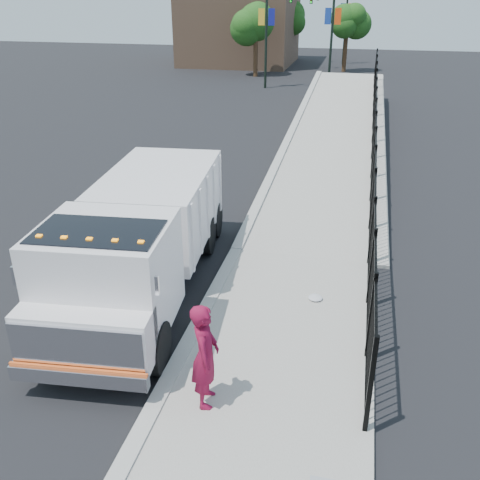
# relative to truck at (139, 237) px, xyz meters

# --- Properties ---
(ground) EXTENTS (120.00, 120.00, 0.00)m
(ground) POSITION_rel_truck_xyz_m (1.67, -1.40, -1.51)
(ground) COLOR black
(ground) RESTS_ON ground
(sidewalk) EXTENTS (3.55, 12.00, 0.12)m
(sidewalk) POSITION_rel_truck_xyz_m (3.59, -3.40, -1.45)
(sidewalk) COLOR #9E998E
(sidewalk) RESTS_ON ground
(curb) EXTENTS (0.30, 12.00, 0.16)m
(curb) POSITION_rel_truck_xyz_m (1.67, -3.40, -1.43)
(curb) COLOR #ADAAA3
(curb) RESTS_ON ground
(ramp) EXTENTS (3.95, 24.06, 3.19)m
(ramp) POSITION_rel_truck_xyz_m (3.79, 14.60, -1.51)
(ramp) COLOR #9E998E
(ramp) RESTS_ON ground
(iron_fence) EXTENTS (0.10, 28.00, 1.80)m
(iron_fence) POSITION_rel_truck_xyz_m (5.22, 10.60, -0.61)
(iron_fence) COLOR black
(iron_fence) RESTS_ON ground
(truck) EXTENTS (3.21, 8.04, 2.69)m
(truck) POSITION_rel_truck_xyz_m (0.00, 0.00, 0.00)
(truck) COLOR black
(truck) RESTS_ON ground
(worker) EXTENTS (0.59, 0.78, 1.94)m
(worker) POSITION_rel_truck_xyz_m (2.51, -3.32, -0.42)
(worker) COLOR maroon
(worker) RESTS_ON sidewalk
(debris) EXTENTS (0.34, 0.34, 0.08)m
(debris) POSITION_rel_truck_xyz_m (4.03, 0.47, -1.35)
(debris) COLOR silver
(debris) RESTS_ON sidewalk
(light_pole_0) EXTENTS (3.77, 0.22, 8.00)m
(light_pole_0) POSITION_rel_truck_xyz_m (-2.11, 29.22, 2.85)
(light_pole_0) COLOR black
(light_pole_0) RESTS_ON ground
(light_pole_1) EXTENTS (3.78, 0.22, 8.00)m
(light_pole_1) POSITION_rel_truck_xyz_m (1.70, 31.27, 2.85)
(light_pole_1) COLOR black
(light_pole_1) RESTS_ON ground
(light_pole_2) EXTENTS (3.77, 0.22, 8.00)m
(light_pole_2) POSITION_rel_truck_xyz_m (-2.64, 39.63, 2.85)
(light_pole_2) COLOR black
(light_pole_2) RESTS_ON ground
(light_pole_3) EXTENTS (3.77, 0.22, 8.00)m
(light_pole_3) POSITION_rel_truck_xyz_m (2.09, 44.01, 2.85)
(light_pole_3) COLOR black
(light_pole_3) RESTS_ON ground
(tree_0) EXTENTS (3.01, 3.01, 5.50)m
(tree_0) POSITION_rel_truck_xyz_m (-4.21, 34.52, 2.45)
(tree_0) COLOR #382314
(tree_0) RESTS_ON ground
(tree_1) EXTENTS (2.25, 2.25, 5.12)m
(tree_1) POSITION_rel_truck_xyz_m (2.75, 39.00, 2.40)
(tree_1) COLOR #382314
(tree_1) RESTS_ON ground
(tree_2) EXTENTS (2.84, 2.84, 5.42)m
(tree_2) POSITION_rel_truck_xyz_m (-2.94, 45.04, 2.44)
(tree_2) COLOR #382314
(tree_2) RESTS_ON ground
(building) EXTENTS (10.00, 10.00, 8.00)m
(building) POSITION_rel_truck_xyz_m (-7.33, 42.60, 2.49)
(building) COLOR #8C664C
(building) RESTS_ON ground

